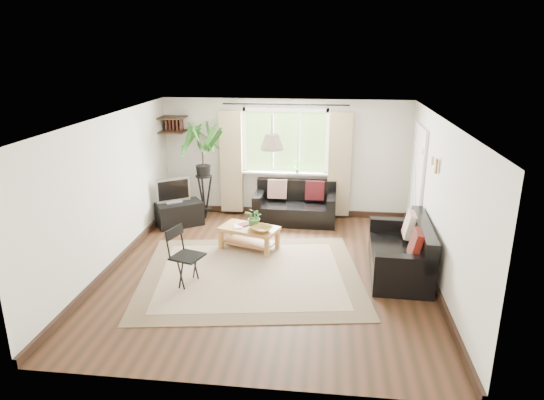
# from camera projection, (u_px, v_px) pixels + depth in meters

# --- Properties ---
(floor) EXTENTS (5.50, 5.50, 0.00)m
(floor) POSITION_uv_depth(u_px,v_px,m) (269.00, 271.00, 7.66)
(floor) COLOR black
(floor) RESTS_ON ground
(ceiling) EXTENTS (5.50, 5.50, 0.00)m
(ceiling) POSITION_uv_depth(u_px,v_px,m) (269.00, 119.00, 6.93)
(ceiling) COLOR white
(ceiling) RESTS_ON floor
(wall_back) EXTENTS (5.00, 0.02, 2.40)m
(wall_back) POSITION_uv_depth(u_px,v_px,m) (285.00, 158.00, 9.90)
(wall_back) COLOR silver
(wall_back) RESTS_ON floor
(wall_front) EXTENTS (5.00, 0.02, 2.40)m
(wall_front) POSITION_uv_depth(u_px,v_px,m) (234.00, 283.00, 4.70)
(wall_front) COLOR silver
(wall_front) RESTS_ON floor
(wall_left) EXTENTS (0.02, 5.50, 2.40)m
(wall_left) POSITION_uv_depth(u_px,v_px,m) (111.00, 193.00, 7.57)
(wall_left) COLOR silver
(wall_left) RESTS_ON floor
(wall_right) EXTENTS (0.02, 5.50, 2.40)m
(wall_right) POSITION_uv_depth(u_px,v_px,m) (440.00, 205.00, 7.02)
(wall_right) COLOR silver
(wall_right) RESTS_ON floor
(rug) EXTENTS (3.74, 3.34, 0.02)m
(rug) POSITION_uv_depth(u_px,v_px,m) (251.00, 274.00, 7.52)
(rug) COLOR beige
(rug) RESTS_ON floor
(window) EXTENTS (2.50, 0.16, 2.16)m
(window) POSITION_uv_depth(u_px,v_px,m) (285.00, 142.00, 9.75)
(window) COLOR white
(window) RESTS_ON wall_back
(door) EXTENTS (0.06, 0.96, 2.06)m
(door) POSITION_uv_depth(u_px,v_px,m) (417.00, 186.00, 8.69)
(door) COLOR silver
(door) RESTS_ON wall_right
(corner_shelf) EXTENTS (0.50, 0.50, 0.34)m
(corner_shelf) POSITION_uv_depth(u_px,v_px,m) (173.00, 124.00, 9.70)
(corner_shelf) COLOR black
(corner_shelf) RESTS_ON wall_back
(pendant_lamp) EXTENTS (0.36, 0.36, 0.54)m
(pendant_lamp) POSITION_uv_depth(u_px,v_px,m) (272.00, 138.00, 7.42)
(pendant_lamp) COLOR beige
(pendant_lamp) RESTS_ON ceiling
(wall_sconce) EXTENTS (0.12, 0.12, 0.28)m
(wall_sconce) POSITION_uv_depth(u_px,v_px,m) (435.00, 163.00, 7.15)
(wall_sconce) COLOR beige
(wall_sconce) RESTS_ON wall_right
(sofa_back) EXTENTS (1.63, 0.84, 0.76)m
(sofa_back) POSITION_uv_depth(u_px,v_px,m) (295.00, 204.00, 9.68)
(sofa_back) COLOR black
(sofa_back) RESTS_ON floor
(sofa_right) EXTENTS (1.74, 0.92, 0.80)m
(sofa_right) POSITION_uv_depth(u_px,v_px,m) (400.00, 249.00, 7.48)
(sofa_right) COLOR black
(sofa_right) RESTS_ON floor
(coffee_table) EXTENTS (1.10, 0.81, 0.40)m
(coffee_table) POSITION_uv_depth(u_px,v_px,m) (249.00, 238.00, 8.43)
(coffee_table) COLOR brown
(coffee_table) RESTS_ON floor
(table_plant) EXTENTS (0.41, 0.39, 0.36)m
(table_plant) POSITION_uv_depth(u_px,v_px,m) (255.00, 217.00, 8.32)
(table_plant) COLOR #326227
(table_plant) RESTS_ON coffee_table
(bowl) EXTENTS (0.48, 0.48, 0.09)m
(bowl) POSITION_uv_depth(u_px,v_px,m) (262.00, 229.00, 8.17)
(bowl) COLOR olive
(bowl) RESTS_ON coffee_table
(book_a) EXTENTS (0.19, 0.24, 0.02)m
(book_a) POSITION_uv_depth(u_px,v_px,m) (234.00, 226.00, 8.39)
(book_a) COLOR white
(book_a) RESTS_ON coffee_table
(book_b) EXTENTS (0.28, 0.28, 0.02)m
(book_b) POSITION_uv_depth(u_px,v_px,m) (242.00, 223.00, 8.54)
(book_b) COLOR #562422
(book_b) RESTS_ON coffee_table
(tv_stand) EXTENTS (0.99, 0.89, 0.47)m
(tv_stand) POSITION_uv_depth(u_px,v_px,m) (180.00, 214.00, 9.55)
(tv_stand) COLOR black
(tv_stand) RESTS_ON floor
(tv) EXTENTS (0.67, 0.56, 0.51)m
(tv) POSITION_uv_depth(u_px,v_px,m) (173.00, 190.00, 9.41)
(tv) COLOR #A5A5AA
(tv) RESTS_ON tv_stand
(palm_stand) EXTENTS (0.77, 0.77, 1.96)m
(palm_stand) POSITION_uv_depth(u_px,v_px,m) (203.00, 172.00, 9.73)
(palm_stand) COLOR black
(palm_stand) RESTS_ON floor
(folding_chair) EXTENTS (0.57, 0.57, 0.87)m
(folding_chair) POSITION_uv_depth(u_px,v_px,m) (187.00, 257.00, 7.10)
(folding_chair) COLOR black
(folding_chair) RESTS_ON floor
(sill_plant) EXTENTS (0.14, 0.10, 0.27)m
(sill_plant) POSITION_uv_depth(u_px,v_px,m) (297.00, 166.00, 9.80)
(sill_plant) COLOR #2D6023
(sill_plant) RESTS_ON window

